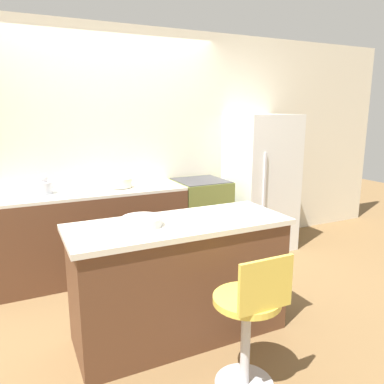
{
  "coord_description": "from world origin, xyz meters",
  "views": [
    {
      "loc": [
        -0.97,
        -3.48,
        1.71
      ],
      "look_at": [
        0.53,
        -0.38,
        0.95
      ],
      "focal_mm": 35.0,
      "sensor_mm": 36.0,
      "label": 1
    }
  ],
  "objects_px": {
    "refrigerator": "(260,182)",
    "mixing_bowl": "(121,183)",
    "stool_chair": "(249,324)",
    "oven_range": "(200,218)",
    "kettle": "(43,186)"
  },
  "relations": [
    {
      "from": "stool_chair",
      "to": "kettle",
      "type": "height_order",
      "value": "kettle"
    },
    {
      "from": "oven_range",
      "to": "kettle",
      "type": "height_order",
      "value": "kettle"
    },
    {
      "from": "refrigerator",
      "to": "mixing_bowl",
      "type": "height_order",
      "value": "refrigerator"
    },
    {
      "from": "stool_chair",
      "to": "kettle",
      "type": "bearing_deg",
      "value": 114.11
    },
    {
      "from": "refrigerator",
      "to": "oven_range",
      "type": "bearing_deg",
      "value": 176.6
    },
    {
      "from": "oven_range",
      "to": "mixing_bowl",
      "type": "height_order",
      "value": "mixing_bowl"
    },
    {
      "from": "refrigerator",
      "to": "kettle",
      "type": "xyz_separation_m",
      "value": [
        -2.51,
        0.06,
        0.16
      ]
    },
    {
      "from": "refrigerator",
      "to": "stool_chair",
      "type": "xyz_separation_m",
      "value": [
        -1.56,
        -2.07,
        -0.38
      ]
    },
    {
      "from": "refrigerator",
      "to": "kettle",
      "type": "bearing_deg",
      "value": 178.73
    },
    {
      "from": "oven_range",
      "to": "mixing_bowl",
      "type": "distance_m",
      "value": 1.06
    },
    {
      "from": "refrigerator",
      "to": "kettle",
      "type": "relative_size",
      "value": 8.55
    },
    {
      "from": "refrigerator",
      "to": "mixing_bowl",
      "type": "xyz_separation_m",
      "value": [
        -1.74,
        0.06,
        0.13
      ]
    },
    {
      "from": "oven_range",
      "to": "stool_chair",
      "type": "height_order",
      "value": "stool_chair"
    },
    {
      "from": "kettle",
      "to": "mixing_bowl",
      "type": "height_order",
      "value": "kettle"
    },
    {
      "from": "stool_chair",
      "to": "mixing_bowl",
      "type": "distance_m",
      "value": 2.19
    }
  ]
}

